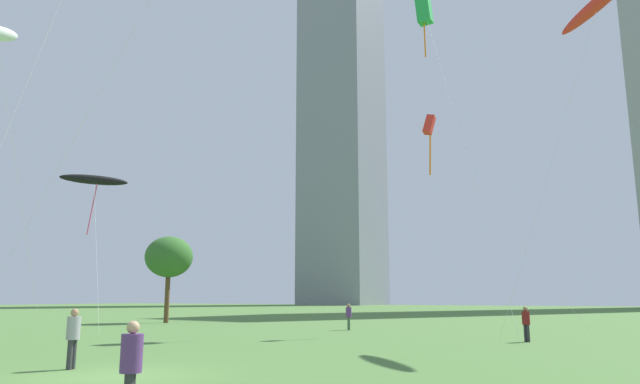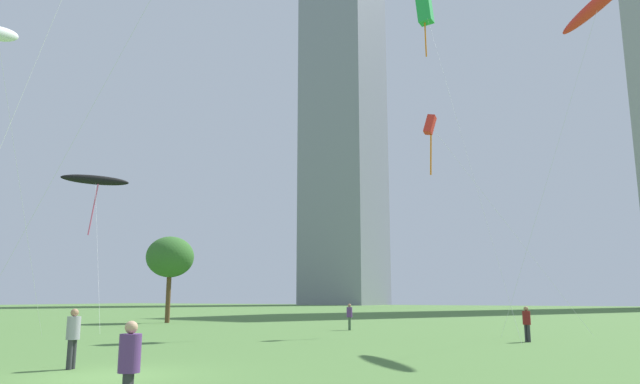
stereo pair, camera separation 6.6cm
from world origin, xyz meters
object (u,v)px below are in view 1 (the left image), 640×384
person_standing_3 (73,334)px  park_tree_0 (169,257)px  person_standing_4 (526,321)px  kite_flying_0 (424,8)px  distant_highrise_0 (342,139)px  person_standing_0 (349,315)px  kite_flying_2 (599,3)px  kite_flying_3 (94,180)px  person_standing_2 (131,363)px  kite_flying_4 (430,128)px

person_standing_3 → park_tree_0: 31.67m
person_standing_4 → kite_flying_0: size_ratio=0.07×
person_standing_4 → distant_highrise_0: (-63.65, 116.45, 46.38)m
person_standing_0 → kite_flying_0: size_ratio=0.07×
kite_flying_2 → kite_flying_0: bearing=153.6°
person_standing_4 → kite_flying_3: (-30.46, 0.45, 9.80)m
kite_flying_2 → distant_highrise_0: size_ratio=0.19×
person_standing_0 → person_standing_3: size_ratio=0.95×
person_standing_0 → person_standing_2: 28.05m
kite_flying_3 → distant_highrise_0: 126.08m
person_standing_3 → kite_flying_4: bearing=-28.6°
distant_highrise_0 → person_standing_0: bearing=-61.3°
person_standing_0 → distant_highrise_0: distant_highrise_0 is taller
kite_flying_3 → kite_flying_4: bearing=9.3°
person_standing_2 → kite_flying_4: bearing=-27.8°
park_tree_0 → kite_flying_4: bearing=-8.1°
person_standing_0 → kite_flying_3: (-18.86, -4.66, 9.79)m
person_standing_2 → person_standing_3: (-6.98, 4.61, 0.04)m
person_standing_2 → person_standing_4: bearing=-41.6°
kite_flying_2 → distant_highrise_0: distant_highrise_0 is taller
kite_flying_2 → person_standing_4: bearing=-160.7°
person_standing_2 → person_standing_3: bearing=24.1°
person_standing_0 → kite_flying_4: bearing=51.8°
person_standing_3 → kite_flying_2: size_ratio=0.10×
kite_flying_3 → distant_highrise_0: bearing=106.0°
person_standing_3 → kite_flying_0: size_ratio=0.08×
kite_flying_0 → kite_flying_4: size_ratio=1.73×
person_standing_0 → kite_flying_0: 21.70m
person_standing_3 → kite_flying_4: kite_flying_4 is taller
person_standing_3 → person_standing_0: bearing=-13.1°
person_standing_2 → kite_flying_2: kite_flying_2 is taller
kite_flying_2 → distant_highrise_0: (-68.02, 114.93, 30.27)m
person_standing_3 → park_tree_0: (-18.91, 25.02, 4.38)m
kite_flying_0 → kite_flying_4: 9.76m
person_standing_3 → distant_highrise_0: bearing=5.8°
person_standing_2 → person_standing_0: bearing=-15.7°
kite_flying_0 → park_tree_0: (-23.00, 1.01, -16.58)m
kite_flying_4 → park_tree_0: size_ratio=1.88×
person_standing_2 → kite_flying_2: bearing=-51.2°
park_tree_0 → kite_flying_3: bearing=-97.9°
person_standing_4 → kite_flying_0: (-6.43, 6.88, 21.02)m
person_standing_0 → person_standing_3: (1.08, -22.25, 0.05)m
kite_flying_0 → distant_highrise_0: bearing=117.6°
person_standing_2 → distant_highrise_0: size_ratio=0.02×
kite_flying_3 → park_tree_0: size_ratio=1.57×
park_tree_0 → kite_flying_2: bearing=-10.7°
kite_flying_2 → park_tree_0: (-33.79, 6.36, -11.67)m
person_standing_3 → person_standing_4: person_standing_3 is taller
person_standing_4 → kite_flying_4: (-5.63, 4.52, 11.58)m
person_standing_0 → park_tree_0: (-17.83, 2.77, 4.43)m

